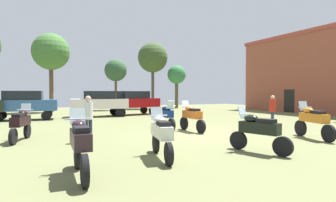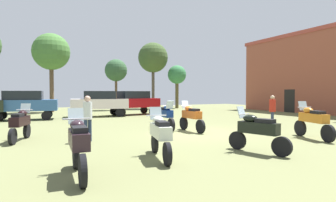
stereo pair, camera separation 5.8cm
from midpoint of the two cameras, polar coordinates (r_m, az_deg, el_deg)
name	(u,v)px [view 2 (the right image)]	position (r m, az deg, el deg)	size (l,w,h in m)	color
ground_plane	(193,133)	(13.18, 5.40, -6.52)	(44.00, 52.00, 0.02)	olive
motorcycle_1	(78,144)	(6.54, -17.77, -8.42)	(0.62, 2.19, 1.51)	black
motorcycle_2	(160,134)	(7.96, -1.43, -6.73)	(0.73, 2.21, 1.44)	black
motorcycle_4	(313,121)	(12.70, 27.86, -3.59)	(0.83, 2.27, 1.51)	black
motorcycle_5	(191,116)	(13.43, 4.97, -3.21)	(0.62, 2.15, 1.48)	black
motorcycle_6	(20,123)	(12.13, -28.07, -4.02)	(0.80, 2.09, 1.44)	black
motorcycle_7	(165,115)	(13.88, -0.48, -3.01)	(0.62, 2.17, 1.49)	black
motorcycle_8	(257,130)	(9.10, 18.18, -5.78)	(0.83, 2.03, 1.44)	black
car_2	(133,101)	(23.48, -7.08, 0.00)	(4.55, 2.53, 2.00)	black
car_3	(100,102)	(22.25, -13.88, -0.13)	(4.51, 2.37, 2.00)	black
car_4	(24,103)	(21.33, -27.57, -0.36)	(4.46, 2.22, 2.00)	black
person_1	(88,115)	(11.00, -16.13, -2.76)	(0.43, 0.43, 1.76)	#222E48
person_2	(272,109)	(15.99, 20.87, -1.48)	(0.48, 0.48, 1.73)	#2E364E
tree_2	(177,76)	(33.19, 1.91, 5.28)	(2.21, 2.21, 5.14)	brown
tree_4	(116,71)	(30.39, -10.64, 6.17)	(2.39, 2.39, 5.48)	brown
tree_5	(51,52)	(29.02, -22.93, 9.25)	(3.48, 3.48, 7.53)	brown
tree_7	(153,58)	(32.98, -3.06, 8.86)	(3.52, 3.52, 7.77)	#4E4238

